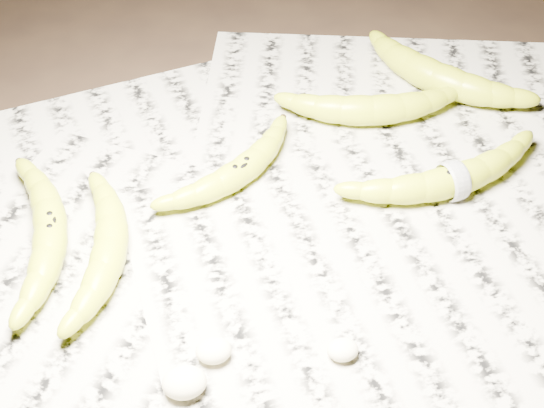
{
  "coord_description": "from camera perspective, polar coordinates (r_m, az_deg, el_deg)",
  "views": [
    {
      "loc": [
        -0.09,
        -0.52,
        0.57
      ],
      "look_at": [
        -0.01,
        0.01,
        0.05
      ],
      "focal_mm": 50.0,
      "sensor_mm": 36.0,
      "label": 1
    }
  ],
  "objects": [
    {
      "name": "ground",
      "position": [
        0.78,
        1.13,
        -2.99
      ],
      "size": [
        3.0,
        3.0,
        0.0
      ],
      "primitive_type": "plane",
      "color": "black",
      "rests_on": "ground"
    },
    {
      "name": "newspaper_patch",
      "position": [
        0.78,
        0.31,
        -1.99
      ],
      "size": [
        0.9,
        0.7,
        0.01
      ],
      "primitive_type": "cube",
      "color": "#A7A28F",
      "rests_on": "ground"
    },
    {
      "name": "banana_left_a",
      "position": [
        0.79,
        -16.4,
        -1.8
      ],
      "size": [
        0.07,
        0.2,
        0.03
      ],
      "primitive_type": null,
      "rotation": [
        0.0,
        0.0,
        1.63
      ],
      "color": "#A3B516",
      "rests_on": "newspaper_patch"
    },
    {
      "name": "banana_left_b",
      "position": [
        0.76,
        -12.14,
        -3.02
      ],
      "size": [
        0.08,
        0.18,
        0.03
      ],
      "primitive_type": null,
      "rotation": [
        0.0,
        0.0,
        1.45
      ],
      "color": "#A3B516",
      "rests_on": "newspaper_patch"
    },
    {
      "name": "banana_center",
      "position": [
        0.82,
        -2.45,
        2.62
      ],
      "size": [
        0.17,
        0.15,
        0.03
      ],
      "primitive_type": null,
      "rotation": [
        0.0,
        0.0,
        0.67
      ],
      "color": "#A3B516",
      "rests_on": "newspaper_patch"
    },
    {
      "name": "banana_taped",
      "position": [
        0.83,
        13.49,
        1.91
      ],
      "size": [
        0.22,
        0.11,
        0.04
      ],
      "primitive_type": null,
      "rotation": [
        0.0,
        0.0,
        0.23
      ],
      "color": "#A3B516",
      "rests_on": "newspaper_patch"
    },
    {
      "name": "banana_upper_a",
      "position": [
        0.91,
        7.53,
        7.21
      ],
      "size": [
        0.2,
        0.08,
        0.04
      ],
      "primitive_type": null,
      "rotation": [
        0.0,
        0.0,
        -0.09
      ],
      "color": "#A3B516",
      "rests_on": "newspaper_patch"
    },
    {
      "name": "banana_upper_b",
      "position": [
        0.98,
        12.28,
        9.48
      ],
      "size": [
        0.18,
        0.19,
        0.04
      ],
      "primitive_type": null,
      "rotation": [
        0.0,
        0.0,
        -0.83
      ],
      "color": "#A3B516",
      "rests_on": "newspaper_patch"
    },
    {
      "name": "measuring_tape",
      "position": [
        0.83,
        13.49,
        1.91
      ],
      "size": [
        0.01,
        0.05,
        0.05
      ],
      "primitive_type": "torus",
      "rotation": [
        0.0,
        1.57,
        0.23
      ],
      "color": "white",
      "rests_on": "newspaper_patch"
    },
    {
      "name": "flesh_chunk_a",
      "position": [
        0.66,
        -6.64,
        -13.02
      ],
      "size": [
        0.04,
        0.03,
        0.02
      ],
      "primitive_type": "ellipsoid",
      "color": "beige",
      "rests_on": "newspaper_patch"
    },
    {
      "name": "flesh_chunk_b",
      "position": [
        0.68,
        -4.44,
        -10.76
      ],
      "size": [
        0.03,
        0.03,
        0.02
      ],
      "primitive_type": "ellipsoid",
      "color": "beige",
      "rests_on": "newspaper_patch"
    },
    {
      "name": "flesh_chunk_c",
      "position": [
        0.68,
        5.36,
        -10.69
      ],
      "size": [
        0.03,
        0.02,
        0.02
      ],
      "primitive_type": "ellipsoid",
      "color": "beige",
      "rests_on": "newspaper_patch"
    }
  ]
}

